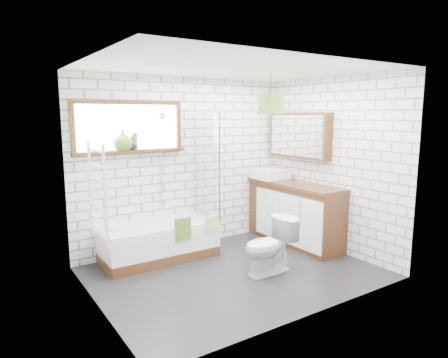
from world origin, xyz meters
TOP-DOWN VIEW (x-y plane):
  - floor at (0.00, 0.00)m, footprint 3.40×2.60m
  - ceiling at (0.00, 0.00)m, footprint 3.40×2.60m
  - wall_back at (0.00, 1.30)m, footprint 3.40×0.01m
  - wall_front at (0.00, -1.30)m, footprint 3.40×0.01m
  - wall_left at (-1.70, 0.00)m, footprint 0.01×2.60m
  - wall_right at (1.70, 0.00)m, footprint 0.01×2.60m
  - window at (-0.85, 1.26)m, footprint 1.52×0.16m
  - towel_radiator at (-1.66, 0.00)m, footprint 0.06×0.52m
  - mirror_cabinet at (1.62, 0.60)m, footprint 0.16×1.20m
  - shower_riser at (-0.40, 1.26)m, footprint 0.02×0.02m
  - bathtub at (-0.59, 0.96)m, footprint 1.55×0.68m
  - shower_screen at (0.16, 0.96)m, footprint 0.02×0.72m
  - towel_green at (-0.40, 0.62)m, footprint 0.22×0.06m
  - towel_beige at (0.03, 0.62)m, footprint 0.18×0.04m
  - vanity at (1.43, 0.46)m, footprint 0.53×1.66m
  - basin at (1.37, 0.96)m, footprint 0.50×0.44m
  - tap at (1.53, 0.96)m, footprint 0.04×0.04m
  - toilet at (0.36, -0.24)m, footprint 0.42×0.70m
  - vase_olive at (-0.96, 1.23)m, footprint 0.29×0.29m
  - vase_dark at (-0.84, 1.23)m, footprint 0.20×0.20m
  - bottle at (-0.79, 1.23)m, footprint 0.09×0.09m
  - pendant at (0.63, 0.11)m, footprint 0.34×0.34m

SIDE VIEW (x-z plane):
  - floor at x=0.00m, z-range -0.01..0.00m
  - bathtub at x=-0.59m, z-range 0.00..0.50m
  - toilet at x=0.36m, z-range 0.00..0.70m
  - vanity at x=1.43m, z-range 0.00..0.95m
  - towel_green at x=-0.40m, z-range 0.33..0.63m
  - towel_beige at x=0.03m, z-range 0.37..0.59m
  - basin at x=1.37m, z-range 0.95..1.10m
  - tap at x=1.53m, z-range 1.00..1.16m
  - towel_radiator at x=-1.66m, z-range 0.70..1.70m
  - wall_back at x=0.00m, z-range 0.00..2.50m
  - wall_front at x=0.00m, z-range 0.00..2.50m
  - wall_left at x=-1.70m, z-range 0.00..2.50m
  - wall_right at x=1.70m, z-range 0.00..2.50m
  - shower_screen at x=0.16m, z-range 0.50..2.00m
  - shower_riser at x=-0.40m, z-range 0.70..2.00m
  - vase_dark at x=-0.84m, z-range 1.48..1.65m
  - bottle at x=-0.79m, z-range 1.48..1.70m
  - vase_olive at x=-0.96m, z-range 1.48..1.75m
  - mirror_cabinet at x=1.62m, z-range 1.30..2.00m
  - window at x=-0.85m, z-range 1.46..2.14m
  - pendant at x=0.63m, z-range 1.97..2.23m
  - ceiling at x=0.00m, z-range 2.50..2.51m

